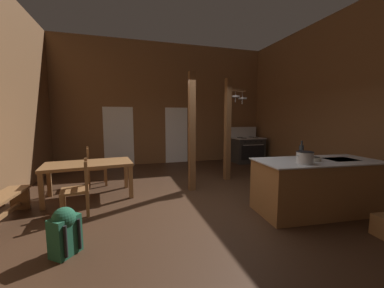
{
  "coord_description": "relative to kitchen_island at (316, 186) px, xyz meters",
  "views": [
    {
      "loc": [
        -1.46,
        -4.03,
        1.67
      ],
      "look_at": [
        -0.04,
        0.78,
        1.09
      ],
      "focal_mm": 21.16,
      "sensor_mm": 36.0,
      "label": 1
    }
  ],
  "objects": [
    {
      "name": "stockpot_on_counter",
      "position": [
        -0.46,
        -0.18,
        0.57
      ],
      "size": [
        0.34,
        0.27,
        0.2
      ],
      "color": "#B7BABF",
      "rests_on": "kitchen_island"
    },
    {
      "name": "wall_right",
      "position": [
        2.06,
        0.92,
        1.7
      ],
      "size": [
        0.14,
        9.27,
        4.33
      ],
      "primitive_type": "cube",
      "color": "brown",
      "rests_on": "ground_plane"
    },
    {
      "name": "dining_table",
      "position": [
        -3.98,
        1.94,
        0.19
      ],
      "size": [
        1.8,
        1.1,
        0.74
      ],
      "color": "brown",
      "rests_on": "ground_plane"
    },
    {
      "name": "mixing_bowl_on_counter",
      "position": [
        -0.09,
        -0.03,
        0.5
      ],
      "size": [
        0.18,
        0.18,
        0.07
      ],
      "color": "#B2A893",
      "rests_on": "kitchen_island"
    },
    {
      "name": "ladderback_chair_near_window",
      "position": [
        -4.04,
        1.08,
        -0.01
      ],
      "size": [
        0.5,
        0.5,
        0.95
      ],
      "color": "brown",
      "rests_on": "ground_plane"
    },
    {
      "name": "glazed_panel_back_right",
      "position": [
        -1.39,
        5.15,
        0.56
      ],
      "size": [
        0.84,
        0.01,
        2.05
      ],
      "primitive_type": "cube",
      "color": "white",
      "rests_on": "ground_plane"
    },
    {
      "name": "backpack",
      "position": [
        -3.97,
        -0.17,
        -0.15
      ],
      "size": [
        0.39,
        0.39,
        0.6
      ],
      "color": "#1E5138",
      "rests_on": "ground_plane"
    },
    {
      "name": "support_post_with_pot_rack",
      "position": [
        -0.57,
        2.42,
        0.99
      ],
      "size": [
        0.64,
        0.28,
        2.68
      ],
      "color": "brown",
      "rests_on": "ground_plane"
    },
    {
      "name": "bottle_tall_on_counter",
      "position": [
        -0.12,
        0.28,
        0.59
      ],
      "size": [
        0.08,
        0.08,
        0.32
      ],
      "color": "#1E2328",
      "rests_on": "kitchen_island"
    },
    {
      "name": "kitchen_island",
      "position": [
        0.0,
        0.0,
        0.0
      ],
      "size": [
        2.23,
        1.13,
        0.93
      ],
      "color": "brown",
      "rests_on": "ground_plane"
    },
    {
      "name": "stove_range",
      "position": [
        1.19,
        4.43,
        0.02
      ],
      "size": [
        1.15,
        0.83,
        1.32
      ],
      "color": "#292929",
      "rests_on": "ground_plane"
    },
    {
      "name": "glazed_door_back_left",
      "position": [
        -3.45,
        5.15,
        0.56
      ],
      "size": [
        1.0,
        0.01,
        2.05
      ],
      "primitive_type": "cube",
      "color": "white",
      "rests_on": "ground_plane"
    },
    {
      "name": "wall_back",
      "position": [
        -1.76,
        5.23,
        1.7
      ],
      "size": [
        8.3,
        0.14,
        4.33
      ],
      "primitive_type": "cube",
      "color": "brown",
      "rests_on": "ground_plane"
    },
    {
      "name": "support_post_center",
      "position": [
        -1.77,
        1.81,
        0.88
      ],
      "size": [
        0.14,
        0.14,
        2.68
      ],
      "color": "brown",
      "rests_on": "ground_plane"
    },
    {
      "name": "ladderback_chair_by_post",
      "position": [
        -3.99,
        2.85,
        -0.01
      ],
      "size": [
        0.5,
        0.5,
        0.95
      ],
      "color": "brown",
      "rests_on": "ground_plane"
    },
    {
      "name": "ground_plane",
      "position": [
        -1.76,
        0.92,
        -0.52
      ],
      "size": [
        8.3,
        9.27,
        0.1
      ],
      "primitive_type": "cube",
      "color": "#382316"
    }
  ]
}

